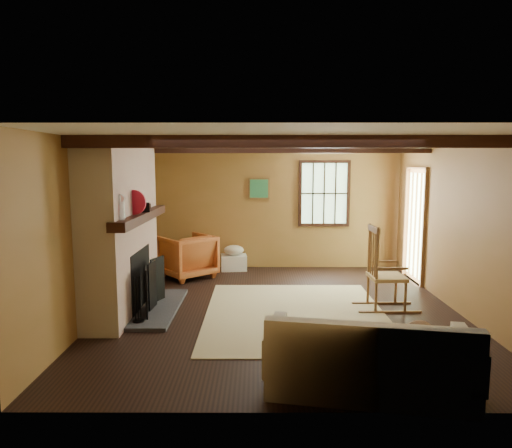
{
  "coord_description": "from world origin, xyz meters",
  "views": [
    {
      "loc": [
        -0.33,
        -6.35,
        2.08
      ],
      "look_at": [
        -0.35,
        0.4,
        1.19
      ],
      "focal_mm": 32.0,
      "sensor_mm": 36.0,
      "label": 1
    }
  ],
  "objects_px": {
    "rocking_chair": "(384,274)",
    "armchair": "(187,256)",
    "fireplace": "(123,234)",
    "laundry_basket": "(234,262)",
    "sofa": "(369,364)"
  },
  "relations": [
    {
      "from": "rocking_chair",
      "to": "armchair",
      "type": "height_order",
      "value": "rocking_chair"
    },
    {
      "from": "fireplace",
      "to": "laundry_basket",
      "type": "bearing_deg",
      "value": 60.16
    },
    {
      "from": "sofa",
      "to": "armchair",
      "type": "distance_m",
      "value": 4.87
    },
    {
      "from": "fireplace",
      "to": "sofa",
      "type": "xyz_separation_m",
      "value": [
        2.91,
        -2.38,
        -0.84
      ]
    },
    {
      "from": "armchair",
      "to": "fireplace",
      "type": "bearing_deg",
      "value": 32.26
    },
    {
      "from": "rocking_chair",
      "to": "sofa",
      "type": "relative_size",
      "value": 0.62
    },
    {
      "from": "sofa",
      "to": "rocking_chair",
      "type": "bearing_deg",
      "value": 82.23
    },
    {
      "from": "rocking_chair",
      "to": "laundry_basket",
      "type": "bearing_deg",
      "value": 41.71
    },
    {
      "from": "rocking_chair",
      "to": "laundry_basket",
      "type": "distance_m",
      "value": 3.36
    },
    {
      "from": "rocking_chair",
      "to": "armchair",
      "type": "bearing_deg",
      "value": 57.96
    },
    {
      "from": "fireplace",
      "to": "sofa",
      "type": "distance_m",
      "value": 3.86
    },
    {
      "from": "rocking_chair",
      "to": "armchair",
      "type": "relative_size",
      "value": 1.39
    },
    {
      "from": "sofa",
      "to": "laundry_basket",
      "type": "distance_m",
      "value": 5.1
    },
    {
      "from": "laundry_basket",
      "to": "sofa",
      "type": "bearing_deg",
      "value": -73.07
    },
    {
      "from": "fireplace",
      "to": "laundry_basket",
      "type": "relative_size",
      "value": 4.8
    }
  ]
}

